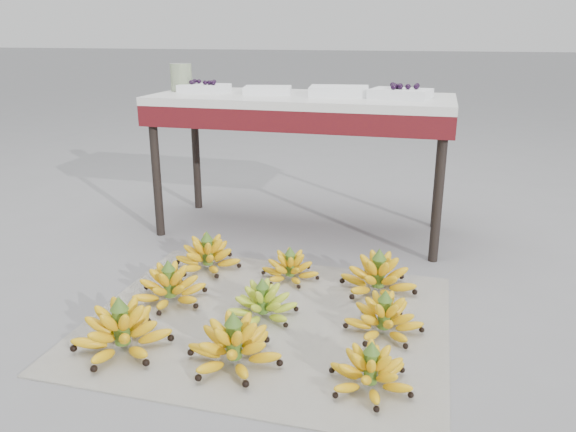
% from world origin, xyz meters
% --- Properties ---
extents(ground, '(60.00, 60.00, 0.00)m').
position_xyz_m(ground, '(0.00, 0.00, 0.00)').
color(ground, gray).
rests_on(ground, ground).
extents(newspaper_mat, '(1.25, 1.06, 0.01)m').
position_xyz_m(newspaper_mat, '(-0.03, 0.03, 0.00)').
color(newspaper_mat, silver).
rests_on(newspaper_mat, ground).
extents(bunch_front_left, '(0.34, 0.34, 0.19)m').
position_xyz_m(bunch_front_left, '(-0.43, -0.27, 0.07)').
color(bunch_front_left, '#EDB700').
rests_on(bunch_front_left, newspaper_mat).
extents(bunch_front_center, '(0.39, 0.39, 0.18)m').
position_xyz_m(bunch_front_center, '(-0.06, -0.26, 0.07)').
color(bunch_front_center, '#EDB700').
rests_on(bunch_front_center, newspaper_mat).
extents(bunch_front_right, '(0.32, 0.32, 0.15)m').
position_xyz_m(bunch_front_right, '(0.36, -0.28, 0.06)').
color(bunch_front_right, '#EDB700').
rests_on(bunch_front_right, newspaper_mat).
extents(bunch_mid_left, '(0.37, 0.37, 0.17)m').
position_xyz_m(bunch_mid_left, '(-0.44, 0.08, 0.06)').
color(bunch_mid_left, '#EDB700').
rests_on(bunch_mid_left, newspaper_mat).
extents(bunch_mid_center, '(0.29, 0.29, 0.15)m').
position_xyz_m(bunch_mid_center, '(-0.06, 0.05, 0.06)').
color(bunch_mid_center, '#94B42A').
rests_on(bunch_mid_center, newspaper_mat).
extents(bunch_mid_right, '(0.32, 0.32, 0.16)m').
position_xyz_m(bunch_mid_right, '(0.37, 0.05, 0.06)').
color(bunch_mid_right, '#EDB700').
rests_on(bunch_mid_right, newspaper_mat).
extents(bunch_back_left, '(0.36, 0.36, 0.17)m').
position_xyz_m(bunch_back_left, '(-0.42, 0.41, 0.06)').
color(bunch_back_left, '#EDB700').
rests_on(bunch_back_left, newspaper_mat).
extents(bunch_back_center, '(0.28, 0.28, 0.14)m').
position_xyz_m(bunch_back_center, '(-0.05, 0.39, 0.05)').
color(bunch_back_center, '#EDB700').
rests_on(bunch_back_center, newspaper_mat).
extents(bunch_back_right, '(0.35, 0.35, 0.18)m').
position_xyz_m(bunch_back_right, '(0.32, 0.37, 0.07)').
color(bunch_back_right, '#EDB700').
rests_on(bunch_back_right, newspaper_mat).
extents(vendor_table, '(1.44, 0.58, 0.69)m').
position_xyz_m(vendor_table, '(-0.15, 1.00, 0.61)').
color(vendor_table, black).
rests_on(vendor_table, ground).
extents(tray_far_left, '(0.24, 0.17, 0.06)m').
position_xyz_m(tray_far_left, '(-0.66, 1.02, 0.71)').
color(tray_far_left, silver).
rests_on(tray_far_left, vendor_table).
extents(tray_left, '(0.26, 0.21, 0.04)m').
position_xyz_m(tray_left, '(-0.32, 1.01, 0.71)').
color(tray_left, silver).
rests_on(tray_left, vendor_table).
extents(tray_right, '(0.30, 0.23, 0.04)m').
position_xyz_m(tray_right, '(0.03, 1.02, 0.71)').
color(tray_right, silver).
rests_on(tray_right, vendor_table).
extents(tray_far_right, '(0.29, 0.24, 0.07)m').
position_xyz_m(tray_far_right, '(0.32, 0.98, 0.72)').
color(tray_far_right, silver).
rests_on(tray_far_right, vendor_table).
extents(glass_jar, '(0.14, 0.14, 0.14)m').
position_xyz_m(glass_jar, '(-0.79, 1.03, 0.76)').
color(glass_jar, beige).
rests_on(glass_jar, vendor_table).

